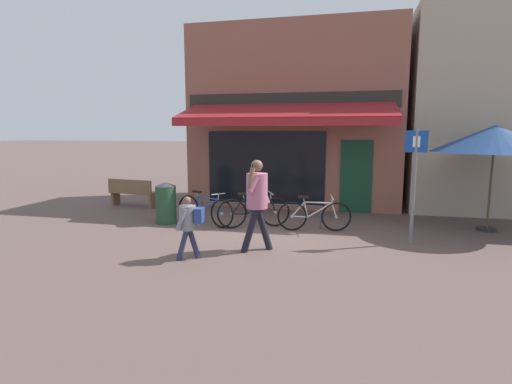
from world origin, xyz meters
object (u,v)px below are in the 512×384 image
object	(u,v)px
pedestrian_adult	(257,196)
pedestrian_child	(189,221)
bicycle_silver	(314,215)
litter_bin	(166,203)
bicycle_black	(254,212)
park_bench	(132,192)
parking_sign	(414,174)
bicycle_blue	(205,210)
cafe_parasol	(495,139)

from	to	relation	value
pedestrian_adult	pedestrian_child	size ratio (longest dim) A/B	1.53
bicycle_silver	litter_bin	world-z (taller)	litter_bin
bicycle_black	park_bench	distance (m)	4.71
park_bench	parking_sign	bearing A→B (deg)	-9.24
bicycle_blue	pedestrian_child	xyz separation A→B (m)	(0.70, -2.65, 0.34)
bicycle_silver	pedestrian_adult	xyz separation A→B (m)	(-0.96, -1.84, 0.72)
bicycle_blue	parking_sign	distance (m)	5.00
litter_bin	parking_sign	bearing A→B (deg)	-5.58
bicycle_blue	pedestrian_child	size ratio (longest dim) A/B	1.45
pedestrian_adult	pedestrian_child	distance (m)	1.40
bicycle_black	parking_sign	xyz separation A→B (m)	(3.56, -0.63, 1.09)
bicycle_silver	park_bench	distance (m)	6.10
bicycle_black	park_bench	world-z (taller)	bicycle_black
bicycle_silver	pedestrian_child	size ratio (longest dim) A/B	1.46
pedestrian_child	bicycle_silver	bearing A→B (deg)	-134.77
park_bench	bicycle_silver	bearing A→B (deg)	-9.58
bicycle_blue	bicycle_silver	world-z (taller)	same
bicycle_blue	cafe_parasol	distance (m)	7.08
bicycle_silver	litter_bin	bearing A→B (deg)	170.69
cafe_parasol	park_bench	xyz separation A→B (m)	(-9.85, 0.81, -1.72)
bicycle_black	cafe_parasol	distance (m)	5.87
bicycle_black	litter_bin	xyz separation A→B (m)	(-2.30, -0.06, 0.14)
parking_sign	cafe_parasol	size ratio (longest dim) A/B	0.87
bicycle_silver	pedestrian_adult	bearing A→B (deg)	-127.26
bicycle_blue	pedestrian_adult	size ratio (longest dim) A/B	0.95
bicycle_black	cafe_parasol	bearing A→B (deg)	-14.68
cafe_parasol	bicycle_black	bearing A→B (deg)	-169.81
parking_sign	park_bench	size ratio (longest dim) A/B	1.47
park_bench	bicycle_black	bearing A→B (deg)	-14.66
bicycle_silver	bicycle_black	bearing A→B (deg)	169.22
bicycle_silver	cafe_parasol	size ratio (longest dim) A/B	0.63
pedestrian_adult	cafe_parasol	xyz separation A→B (m)	(4.98, 2.85, 1.07)
pedestrian_adult	pedestrian_child	bearing A→B (deg)	26.17
bicycle_blue	litter_bin	xyz separation A→B (m)	(-1.03, -0.05, 0.15)
bicycle_silver	pedestrian_adult	world-z (taller)	pedestrian_adult
litter_bin	cafe_parasol	bearing A→B (deg)	7.63
bicycle_black	litter_bin	distance (m)	2.31
pedestrian_child	litter_bin	size ratio (longest dim) A/B	1.11
pedestrian_adult	litter_bin	xyz separation A→B (m)	(-2.82, 1.81, -0.57)
parking_sign	cafe_parasol	distance (m)	2.62
litter_bin	park_bench	distance (m)	2.76
bicycle_silver	bicycle_blue	bearing A→B (deg)	169.91
cafe_parasol	bicycle_blue	bearing A→B (deg)	-171.60
pedestrian_child	park_bench	bearing A→B (deg)	-56.68
bicycle_black	parking_sign	bearing A→B (deg)	-34.89
bicycle_blue	parking_sign	bearing A→B (deg)	13.33
pedestrian_adult	park_bench	size ratio (longest dim) A/B	1.11
bicycle_silver	pedestrian_adult	distance (m)	2.19
litter_bin	cafe_parasol	distance (m)	8.04
bicycle_black	cafe_parasol	size ratio (longest dim) A/B	0.60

